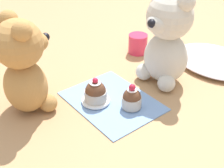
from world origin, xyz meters
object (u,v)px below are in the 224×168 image
object	(u,v)px
cupcake_near_cream_bear	(132,99)
saucer_plate	(96,100)
teddy_bear_cream	(167,39)
juice_glass	(138,44)
teddy_bear_tan	(24,65)
cupcake_near_tan_bear	(96,92)

from	to	relation	value
cupcake_near_cream_bear	saucer_plate	size ratio (longest dim) A/B	0.90
teddy_bear_cream	cupcake_near_cream_bear	distance (m)	0.20
saucer_plate	juice_glass	size ratio (longest dim) A/B	1.16
teddy_bear_tan	saucer_plate	bearing A→B (deg)	-118.43
cupcake_near_cream_bear	saucer_plate	xyz separation A→B (m)	(-0.08, -0.06, -0.02)
cupcake_near_tan_bear	juice_glass	world-z (taller)	cupcake_near_tan_bear
teddy_bear_tan	juice_glass	bearing A→B (deg)	-78.57
saucer_plate	teddy_bear_tan	bearing A→B (deg)	-122.29
teddy_bear_tan	cupcake_near_tan_bear	xyz separation A→B (m)	(0.09, 0.14, -0.09)
teddy_bear_cream	juice_glass	xyz separation A→B (m)	(-0.18, 0.06, -0.10)
cupcake_near_cream_bear	juice_glass	distance (m)	0.32
teddy_bear_tan	saucer_plate	size ratio (longest dim) A/B	3.34
teddy_bear_cream	saucer_plate	xyz separation A→B (m)	(-0.03, -0.22, -0.12)
teddy_bear_tan	cupcake_near_tan_bear	bearing A→B (deg)	-118.43
teddy_bear_cream	cupcake_near_cream_bear	bearing A→B (deg)	-78.28
teddy_bear_cream	saucer_plate	bearing A→B (deg)	-101.79
saucer_plate	cupcake_near_tan_bear	bearing A→B (deg)	180.00
cupcake_near_tan_bear	juice_glass	bearing A→B (deg)	117.36
saucer_plate	cupcake_near_tan_bear	xyz separation A→B (m)	(-0.00, 0.00, 0.03)
cupcake_near_cream_bear	saucer_plate	distance (m)	0.10
teddy_bear_tan	juice_glass	size ratio (longest dim) A/B	3.87
cupcake_near_cream_bear	juice_glass	bearing A→B (deg)	134.62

